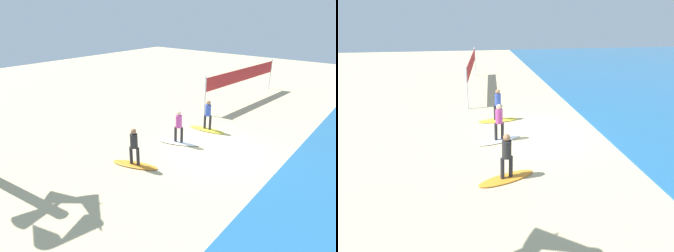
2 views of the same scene
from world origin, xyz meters
The scene contains 8 objects.
ground_plane centered at (0.00, 0.00, 0.00)m, with size 60.00×60.00×0.00m, color #CCB789.
surfboard_yellow centered at (-1.91, -1.68, 0.04)m, with size 2.10×0.56×0.09m, color yellow.
surfer_yellow centered at (-1.91, -1.68, 1.04)m, with size 0.32×0.46×1.64m.
surfboard_white centered at (0.46, -1.87, 0.04)m, with size 2.10×0.56×0.09m, color white.
surfer_white centered at (0.46, -1.87, 1.04)m, with size 0.32×0.44×1.64m.
surfboard_orange centered at (3.45, -1.95, 0.04)m, with size 2.10×0.56×0.09m, color orange.
surfer_orange centered at (3.45, -1.95, 1.04)m, with size 0.32×0.44×1.64m.
volleyball_net centered at (-8.55, -2.90, 1.79)m, with size 9.07×0.80×2.50m.
Camera 2 is at (11.11, -3.00, 5.34)m, focal length 28.43 mm.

